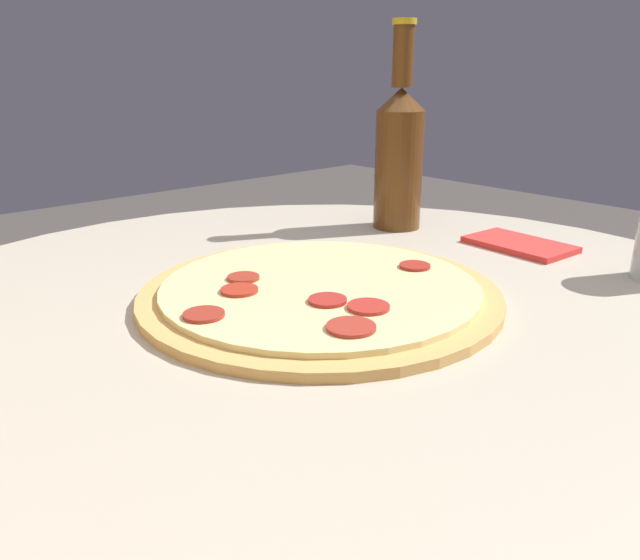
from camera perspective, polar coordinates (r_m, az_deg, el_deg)
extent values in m
cylinder|color=#B2A893|center=(0.61, 1.11, -4.38)|extent=(1.01, 1.01, 0.02)
cylinder|color=tan|center=(0.64, 0.00, -1.26)|extent=(0.37, 0.37, 0.01)
cylinder|color=beige|center=(0.64, 0.00, -0.59)|extent=(0.33, 0.33, 0.01)
cylinder|color=#9F3024|center=(0.53, 2.85, -4.32)|extent=(0.04, 0.04, 0.00)
cylinder|color=#A42D1C|center=(0.62, -7.39, -0.91)|extent=(0.04, 0.04, 0.00)
cylinder|color=#AA2A23|center=(0.58, 4.45, -2.45)|extent=(0.04, 0.04, 0.00)
cylinder|color=#A52822|center=(0.59, 0.69, -1.85)|extent=(0.04, 0.04, 0.00)
cylinder|color=maroon|center=(0.57, -10.58, -3.12)|extent=(0.04, 0.04, 0.00)
cylinder|color=maroon|center=(0.70, 8.66, 1.29)|extent=(0.03, 0.03, 0.00)
cylinder|color=maroon|center=(0.66, -7.02, 0.23)|extent=(0.03, 0.03, 0.00)
cylinder|color=#563314|center=(0.92, 7.18, 9.91)|extent=(0.07, 0.07, 0.17)
cone|color=#563314|center=(0.91, 7.45, 16.09)|extent=(0.07, 0.07, 0.03)
cylinder|color=#563314|center=(0.91, 7.61, 19.60)|extent=(0.03, 0.03, 0.08)
cylinder|color=gold|center=(0.91, 7.74, 22.38)|extent=(0.03, 0.03, 0.01)
cube|color=red|center=(0.87, 17.78, 3.11)|extent=(0.14, 0.09, 0.01)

